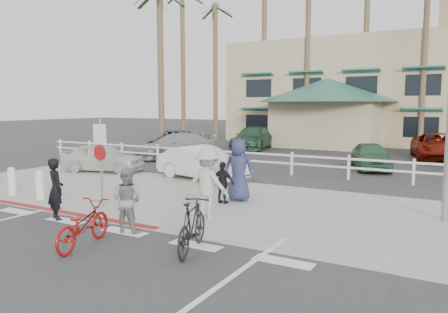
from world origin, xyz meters
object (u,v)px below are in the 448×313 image
Objects in this scene: bike_red at (83,225)px; car_white_sedan at (202,163)px; sign_post at (101,158)px; bike_black at (192,226)px; car_red_compact at (103,158)px.

car_white_sedan is at bearing -87.60° from bike_red.
sign_post reaches higher than bike_red.
car_white_sedan reaches higher than bike_black.
bike_black reaches higher than bike_red.
sign_post reaches higher than car_red_compact.
car_red_compact is at bearing 134.97° from sign_post.
bike_black is 11.83m from car_red_compact.
sign_post is 5.60m from car_white_sedan.
car_red_compact is (-4.99, -0.48, -0.03)m from car_white_sedan.
sign_post reaches higher than car_white_sedan.
car_white_sedan is (-2.34, 8.37, 0.19)m from bike_red.
bike_red is at bearing -153.43° from car_white_sedan.
car_red_compact is (-9.52, 7.02, 0.09)m from bike_black.
sign_post is 3.76m from bike_red.
car_red_compact is (-5.06, 5.06, -0.81)m from sign_post.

